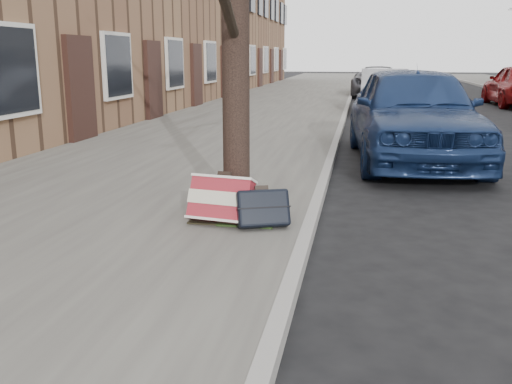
% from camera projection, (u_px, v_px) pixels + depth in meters
% --- Properties ---
extents(ground, '(120.00, 120.00, 0.00)m').
position_uv_depth(ground, '(457.00, 283.00, 4.43)').
color(ground, black).
rests_on(ground, ground).
extents(near_sidewalk, '(5.00, 70.00, 0.12)m').
position_uv_depth(near_sidewalk, '(275.00, 106.00, 19.42)').
color(near_sidewalk, slate).
rests_on(near_sidewalk, ground).
extents(house_near, '(6.80, 40.00, 7.00)m').
position_uv_depth(house_near, '(118.00, 5.00, 20.61)').
color(house_near, brown).
rests_on(house_near, ground).
extents(dirt_patch, '(0.85, 0.85, 0.02)m').
position_uv_depth(dirt_patch, '(238.00, 214.00, 5.90)').
color(dirt_patch, black).
rests_on(dirt_patch, near_sidewalk).
extents(suitcase_red, '(0.66, 0.43, 0.47)m').
position_uv_depth(suitcase_red, '(221.00, 200.00, 5.54)').
color(suitcase_red, maroon).
rests_on(suitcase_red, near_sidewalk).
extents(suitcase_navy, '(0.57, 0.45, 0.39)m').
position_uv_depth(suitcase_navy, '(263.00, 208.00, 5.41)').
color(suitcase_navy, black).
rests_on(suitcase_navy, near_sidewalk).
extents(car_near_front, '(2.24, 4.84, 1.61)m').
position_uv_depth(car_near_front, '(413.00, 113.00, 9.36)').
color(car_near_front, navy).
rests_on(car_near_front, ground).
extents(car_near_mid, '(1.43, 4.05, 1.33)m').
position_uv_depth(car_near_mid, '(384.00, 91.00, 17.40)').
color(car_near_mid, '#A5A6AC').
rests_on(car_near_mid, ground).
extents(car_near_back, '(2.22, 4.64, 1.28)m').
position_uv_depth(car_near_back, '(377.00, 82.00, 24.30)').
color(car_near_back, '#3D3D43').
rests_on(car_near_back, ground).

